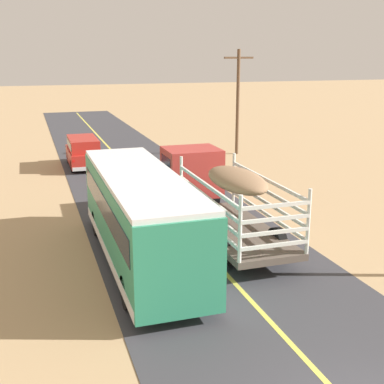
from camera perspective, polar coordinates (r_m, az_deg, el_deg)
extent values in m
cube|color=#B2332D|center=(23.87, -0.03, 2.31)|extent=(2.50, 2.20, 2.20)
cube|color=#192333|center=(23.77, -0.03, 3.37)|extent=(2.53, 1.54, 0.70)
cube|color=brown|center=(19.30, 4.91, -4.30)|extent=(2.50, 6.40, 0.24)
cylinder|color=silver|center=(21.40, -1.20, 1.12)|extent=(0.12, 0.12, 2.20)
cylinder|color=silver|center=(22.18, 4.70, 1.58)|extent=(0.12, 0.12, 2.20)
cylinder|color=silver|center=(15.74, 5.42, -4.19)|extent=(0.12, 0.12, 2.20)
cylinder|color=silver|center=(16.78, 12.92, -3.27)|extent=(0.12, 0.12, 2.20)
cube|color=silver|center=(18.71, 1.53, -3.08)|extent=(0.08, 6.30, 0.12)
cube|color=silver|center=(19.61, 8.22, -2.36)|extent=(0.08, 6.30, 0.12)
cube|color=silver|center=(16.43, 9.23, -5.93)|extent=(2.40, 0.08, 0.12)
cube|color=silver|center=(18.57, 1.54, -1.79)|extent=(0.08, 6.30, 0.12)
cube|color=silver|center=(19.48, 8.27, -1.13)|extent=(0.08, 6.30, 0.12)
cube|color=silver|center=(16.28, 9.29, -4.48)|extent=(2.40, 0.08, 0.12)
cube|color=silver|center=(18.45, 1.55, -0.48)|extent=(0.08, 6.30, 0.12)
cube|color=silver|center=(19.36, 8.31, 0.12)|extent=(0.08, 6.30, 0.12)
cube|color=silver|center=(16.14, 9.36, -3.01)|extent=(2.40, 0.08, 0.12)
cube|color=silver|center=(18.34, 1.56, 0.84)|extent=(0.08, 6.30, 0.12)
cube|color=silver|center=(19.26, 8.36, 1.38)|extent=(0.08, 6.30, 0.12)
cube|color=silver|center=(16.01, 9.43, -1.51)|extent=(2.40, 0.08, 0.12)
ellipsoid|color=#8C6B4C|center=(18.74, 5.05, 1.39)|extent=(1.75, 3.84, 0.70)
cylinder|color=black|center=(23.88, -2.52, -0.79)|extent=(0.32, 1.10, 1.10)
cylinder|color=black|center=(24.52, 2.40, -0.36)|extent=(0.32, 1.10, 1.10)
cylinder|color=black|center=(17.86, 3.25, -6.43)|extent=(0.32, 1.10, 1.10)
cylinder|color=black|center=(18.71, 9.52, -5.59)|extent=(0.32, 1.10, 1.10)
cube|color=#2D8C66|center=(17.75, -5.84, -2.68)|extent=(2.50, 10.00, 2.70)
cube|color=white|center=(17.37, -5.97, 1.82)|extent=(2.45, 9.80, 0.16)
cube|color=#192333|center=(17.61, -5.88, -1.22)|extent=(2.54, 9.20, 0.80)
cube|color=silver|center=(18.14, -5.74, -6.14)|extent=(2.53, 9.80, 0.36)
cylinder|color=black|center=(21.01, -10.58, -3.45)|extent=(0.30, 1.00, 1.00)
cylinder|color=black|center=(21.36, -4.73, -2.92)|extent=(0.30, 1.00, 1.00)
cylinder|color=black|center=(15.04, -7.21, -11.07)|extent=(0.30, 1.00, 1.00)
cylinder|color=black|center=(15.54, 0.90, -10.05)|extent=(0.30, 1.00, 1.00)
cube|color=#B2261E|center=(33.97, -12.08, 3.93)|extent=(1.90, 4.60, 0.90)
cube|color=#B2261E|center=(33.68, -12.14, 5.30)|extent=(1.75, 3.59, 0.80)
cube|color=#192333|center=(33.67, -12.14, 5.34)|extent=(1.79, 3.22, 0.44)
cube|color=silver|center=(31.88, -11.62, 2.62)|extent=(1.86, 0.20, 0.24)
cube|color=red|center=(31.64, -13.15, 3.38)|extent=(0.16, 0.06, 0.14)
cube|color=red|center=(31.81, -10.17, 3.61)|extent=(0.16, 0.06, 0.14)
cylinder|color=black|center=(35.36, -13.63, 3.78)|extent=(0.26, 0.76, 0.76)
cylinder|color=black|center=(35.51, -10.99, 3.98)|extent=(0.26, 0.76, 0.76)
cylinder|color=black|center=(32.57, -13.22, 2.85)|extent=(0.26, 0.76, 0.76)
cylinder|color=black|center=(32.73, -10.36, 3.07)|extent=(0.26, 0.76, 0.76)
cylinder|color=brown|center=(37.43, 5.16, 9.95)|extent=(0.24, 0.24, 7.50)
cube|color=brown|center=(37.28, 5.27, 14.78)|extent=(2.20, 0.14, 0.14)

